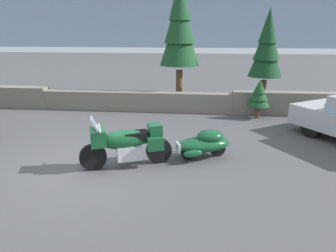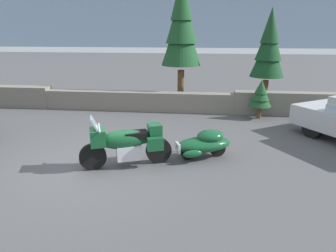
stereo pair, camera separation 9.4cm
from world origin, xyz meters
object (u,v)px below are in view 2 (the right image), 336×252
object	(u,v)px
pine_tree_tall	(182,25)
car_shaped_trailer	(204,143)
pine_tree_secondary	(269,47)
touring_motorcycle	(126,143)

from	to	relation	value
pine_tree_tall	car_shaped_trailer	bearing A→B (deg)	-79.62
car_shaped_trailer	pine_tree_tall	bearing A→B (deg)	100.38
car_shaped_trailer	pine_tree_secondary	distance (m)	6.88
touring_motorcycle	pine_tree_tall	xyz separation A→B (m)	(0.85, 6.61, 2.88)
pine_tree_secondary	pine_tree_tall	bearing A→B (deg)	-178.46
car_shaped_trailer	pine_tree_secondary	xyz separation A→B (m)	(2.61, 5.97, 2.22)
touring_motorcycle	car_shaped_trailer	world-z (taller)	touring_motorcycle
car_shaped_trailer	touring_motorcycle	bearing A→B (deg)	-158.82
car_shaped_trailer	pine_tree_tall	distance (m)	6.72
touring_motorcycle	pine_tree_secondary	size ratio (longest dim) A/B	0.52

